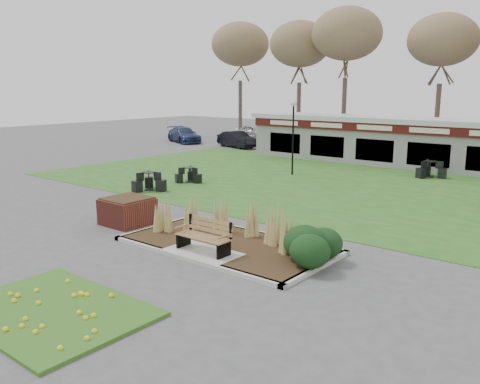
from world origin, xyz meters
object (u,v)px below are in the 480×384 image
Objects in this scene: bistro_set_a at (149,184)px; food_pavilion at (437,144)px; car_silver at (254,132)px; car_blue at (184,135)px; lamp_post_far_left at (293,121)px; car_black at (237,139)px; bistro_set_b at (189,177)px; brick_planter at (127,211)px; park_bench at (205,235)px; bistro_set_d at (430,172)px.

food_pavilion is at bearing 60.51° from bistro_set_a.
car_blue is at bearing 159.87° from car_silver.
car_blue is (-16.25, 7.90, -2.29)m from lamp_post_far_left.
food_pavilion is at bearing -78.22° from car_black.
food_pavilion reaches higher than bistro_set_b.
brick_planter is 0.06× the size of food_pavilion.
park_bench reaches higher than bistro_set_a.
food_pavilion is (4.40, 18.96, 1.00)m from brick_planter.
car_blue is (-3.04, -6.00, -0.01)m from car_silver.
bistro_set_a is 14.67m from bistro_set_d.
brick_planter is 5.82m from bistro_set_a.
lamp_post_far_left is 8.65m from bistro_set_a.
bistro_set_d is 0.42× the size of car_silver.
car_silver is 6.65m from car_black.
car_black reaches higher than bistro_set_a.
park_bench is 14.15m from lamp_post_far_left.
brick_planter is 12.39m from lamp_post_far_left.
food_pavilion is 14.60m from bistro_set_b.
bistro_set_d is at bearing 45.11° from bistro_set_b.
bistro_set_a is (-8.27, -14.61, -1.17)m from food_pavilion.
bistro_set_b is (-3.90, 7.02, -0.21)m from brick_planter.
bistro_set_a is at bearing -109.96° from lamp_post_far_left.
brick_planter reaches higher than bistro_set_d.
brick_planter is 1.09× the size of bistro_set_b.
park_bench is 1.13× the size of brick_planter.
car_silver is 1.00× the size of car_black.
brick_planter is 0.37× the size of lamp_post_far_left.
food_pavilion reaches higher than car_black.
car_blue is at bearing 136.28° from park_bench.
bistro_set_d is (6.10, 3.90, -2.63)m from lamp_post_far_left.
park_bench is 30.02m from car_blue.
bistro_set_d is (0.65, 16.75, -0.28)m from park_bench.
car_silver is 6.73m from car_blue.
park_bench reaches higher than bistro_set_b.
bistro_set_a is (-2.81, -7.75, -2.63)m from lamp_post_far_left.
brick_planter is 29.65m from car_silver.
car_blue is at bearing 130.64° from bistro_set_a.
bistro_set_d is (5.05, 16.00, -0.17)m from brick_planter.
lamp_post_far_left is at bearing -129.70° from car_silver.
car_silver is (-18.66, 26.75, 0.07)m from park_bench.
food_pavilion is at bearing 76.94° from brick_planter.
bistro_set_b is 21.63m from car_silver.
bistro_set_a is (-8.27, 5.10, -0.29)m from park_bench.
car_silver is at bearing 124.89° from park_bench.
food_pavilion reaches higher than brick_planter.
bistro_set_a is 0.41× the size of car_black.
food_pavilion is 5.56× the size of car_blue.
bistro_set_d reaches higher than bistro_set_a.
car_black reaches higher than bistro_set_b.
car_silver is at bearing 133.53° from lamp_post_far_left.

